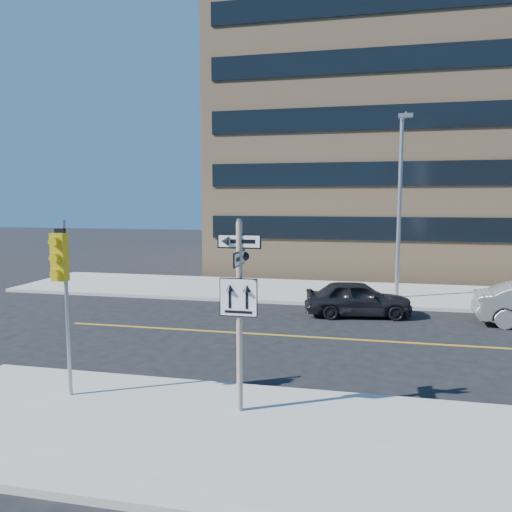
% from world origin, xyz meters
% --- Properties ---
extents(ground, '(120.00, 120.00, 0.00)m').
position_xyz_m(ground, '(0.00, 0.00, 0.00)').
color(ground, black).
rests_on(ground, ground).
extents(sign_pole, '(0.92, 0.92, 4.06)m').
position_xyz_m(sign_pole, '(0.00, -2.51, 2.44)').
color(sign_pole, beige).
rests_on(sign_pole, near_sidewalk).
extents(traffic_signal, '(0.32, 0.45, 4.00)m').
position_xyz_m(traffic_signal, '(-4.00, -2.66, 3.03)').
color(traffic_signal, gray).
rests_on(traffic_signal, near_sidewalk).
extents(parked_car_a, '(2.29, 4.37, 1.42)m').
position_xyz_m(parked_car_a, '(2.30, 7.46, 0.71)').
color(parked_car_a, black).
rests_on(parked_car_a, ground).
extents(streetlight_a, '(0.55, 2.25, 8.00)m').
position_xyz_m(streetlight_a, '(4.00, 10.76, 4.76)').
color(streetlight_a, gray).
rests_on(streetlight_a, far_sidewalk).
extents(building_brick, '(18.00, 18.00, 18.00)m').
position_xyz_m(building_brick, '(2.00, 25.00, 9.00)').
color(building_brick, tan).
rests_on(building_brick, ground).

